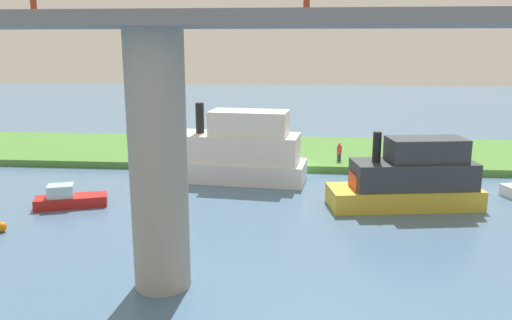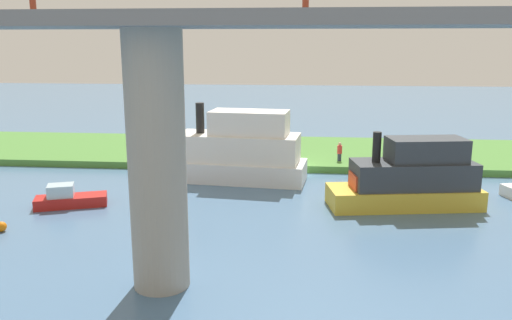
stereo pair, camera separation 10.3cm
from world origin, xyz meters
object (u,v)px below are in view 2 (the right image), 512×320
Objects in this scene: bridge_pylon at (157,163)px; person_on_bank at (340,152)px; pontoon_yellow at (69,198)px; marker_buoy at (1,227)px; mooring_post at (298,155)px; motorboat_red at (410,179)px; riverboat_paddlewheel at (235,152)px.

person_on_bank is (-7.87, -20.05, -3.56)m from bridge_pylon.
person_on_bank reaches higher than pontoon_yellow.
pontoon_yellow reaches higher than marker_buoy.
mooring_post is 0.09× the size of motorboat_red.
pontoon_yellow is (8.56, 6.67, -1.45)m from riverboat_paddlewheel.
marker_buoy is at bearing 47.22° from riverboat_paddlewheel.
motorboat_red is (-6.36, 9.12, 0.70)m from mooring_post.
person_on_bank is at bearing -145.08° from pontoon_yellow.
person_on_bank is 9.76m from motorboat_red.
mooring_post is at bearing -139.28° from pontoon_yellow.
person_on_bank is 23.02m from marker_buoy.
pontoon_yellow is at bearing -109.51° from marker_buoy.
riverboat_paddlewheel is at bearing 45.85° from mooring_post.
bridge_pylon is at bearing 44.19° from motorboat_red.
person_on_bank is 19.24m from pontoon_yellow.
motorboat_red is at bearing 109.84° from person_on_bank.
mooring_post is 0.07× the size of riverboat_paddlewheel.
motorboat_red reaches higher than pontoon_yellow.
riverboat_paddlewheel is 14.89m from marker_buoy.
bridge_pylon is 2.31× the size of pontoon_yellow.
motorboat_red is (-3.31, 9.18, 0.38)m from person_on_bank.
person_on_bank reaches higher than mooring_post.
riverboat_paddlewheel is (-0.67, -15.71, -2.85)m from bridge_pylon.
pontoon_yellow reaches higher than mooring_post.
motorboat_red reaches higher than person_on_bank.
pontoon_yellow is at bearing -48.88° from bridge_pylon.
riverboat_paddlewheel reaches higher than person_on_bank.
motorboat_red is at bearing -174.52° from pontoon_yellow.
mooring_post is 1.54× the size of marker_buoy.
riverboat_paddlewheel reaches higher than motorboat_red.
pontoon_yellow is at bearing 34.92° from person_on_bank.
motorboat_red is 21.47m from marker_buoy.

